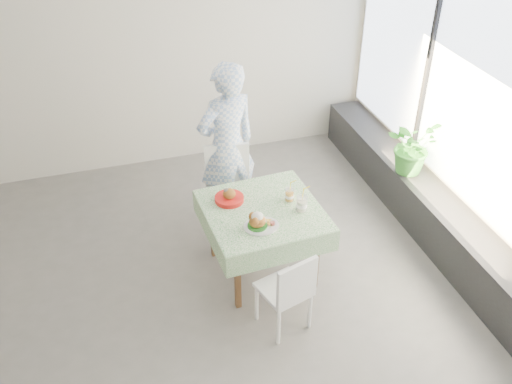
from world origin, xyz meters
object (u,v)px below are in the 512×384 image
object	(u,v)px
chair_near	(284,303)
juice_cup_orange	(289,195)
chair_far	(230,209)
main_dish	(259,223)
potted_plant	(412,146)
diner	(227,146)
cafe_table	(263,233)

from	to	relation	value
chair_near	juice_cup_orange	world-z (taller)	juice_cup_orange
chair_near	chair_far	bearing A→B (deg)	94.43
main_dish	juice_cup_orange	xyz separation A→B (m)	(0.39, 0.31, 0.00)
chair_near	main_dish	distance (m)	0.73
chair_far	chair_near	distance (m)	1.40
chair_far	main_dish	size ratio (longest dim) A/B	3.06
chair_near	potted_plant	xyz separation A→B (m)	(1.86, 1.26, 0.55)
chair_far	diner	bearing A→B (deg)	78.96
chair_far	juice_cup_orange	size ratio (longest dim) A/B	3.90
chair_near	main_dish	world-z (taller)	main_dish
chair_near	potted_plant	size ratio (longest dim) A/B	1.33
cafe_table	diner	bearing A→B (deg)	95.72
cafe_table	chair_near	size ratio (longest dim) A/B	1.34
chair_near	diner	distance (m)	1.77
potted_plant	chair_far	bearing A→B (deg)	176.01
diner	chair_near	bearing A→B (deg)	75.54
diner	main_dish	world-z (taller)	diner
chair_near	potted_plant	world-z (taller)	potted_plant
juice_cup_orange	main_dish	bearing A→B (deg)	-141.51
chair_far	diner	world-z (taller)	diner
chair_far	potted_plant	distance (m)	2.04
main_dish	chair_far	bearing A→B (deg)	91.87
main_dish	juice_cup_orange	size ratio (longest dim) A/B	1.28
chair_near	diner	world-z (taller)	diner
chair_near	main_dish	size ratio (longest dim) A/B	2.58
potted_plant	cafe_table	bearing A→B (deg)	-163.79
cafe_table	chair_near	bearing A→B (deg)	-92.58
diner	potted_plant	xyz separation A→B (m)	(1.92, -0.39, -0.10)
potted_plant	chair_near	bearing A→B (deg)	-145.99
main_dish	juice_cup_orange	bearing A→B (deg)	38.49
juice_cup_orange	potted_plant	bearing A→B (deg)	16.81
chair_near	cafe_table	bearing A→B (deg)	87.42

